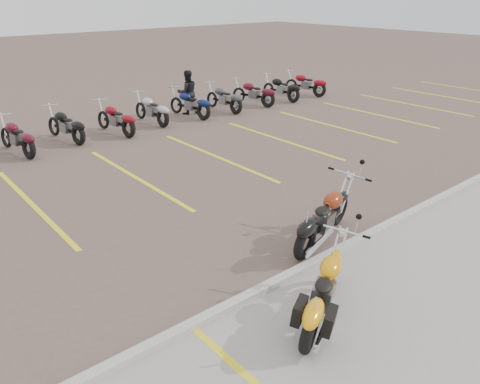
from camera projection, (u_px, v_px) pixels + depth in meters
name	position (u px, v px, depth m)	size (l,w,h in m)	color
ground	(229.00, 232.00, 9.73)	(100.00, 100.00, 0.00)	brown
concrete_apron	(429.00, 349.00, 6.56)	(60.00, 5.00, 0.01)	#9E9B93
curb	(299.00, 270.00, 8.29)	(60.00, 0.18, 0.12)	#ADAAA3
parking_stripes	(136.00, 178.00, 12.54)	(38.00, 5.50, 0.01)	yellow
yellow_cruiser	(319.00, 295.00, 6.98)	(1.98, 1.16, 0.90)	black
flame_cruiser	(321.00, 221.00, 9.16)	(2.27, 0.81, 0.96)	black
person_b	(188.00, 92.00, 18.68)	(0.84, 0.66, 1.73)	black
bg_bike_row	(90.00, 121.00, 15.80)	(22.33, 2.06, 1.10)	black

